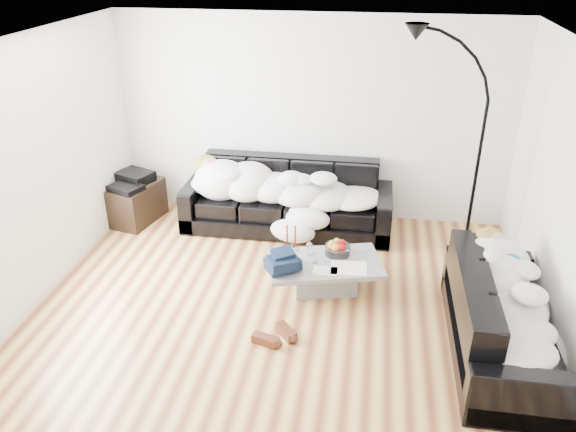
# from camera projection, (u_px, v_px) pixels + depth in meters

# --- Properties ---
(ground) EXTENTS (5.00, 5.00, 0.00)m
(ground) POSITION_uv_depth(u_px,v_px,m) (283.00, 308.00, 5.70)
(ground) COLOR brown
(ground) RESTS_ON ground
(wall_back) EXTENTS (5.00, 0.02, 2.60)m
(wall_back) POSITION_uv_depth(u_px,v_px,m) (312.00, 120.00, 7.11)
(wall_back) COLOR silver
(wall_back) RESTS_ON ground
(wall_left) EXTENTS (0.02, 4.50, 2.60)m
(wall_left) POSITION_uv_depth(u_px,v_px,m) (31.00, 175.00, 5.47)
(wall_left) COLOR silver
(wall_left) RESTS_ON ground
(wall_right) EXTENTS (0.02, 4.50, 2.60)m
(wall_right) POSITION_uv_depth(u_px,v_px,m) (572.00, 210.00, 4.77)
(wall_right) COLOR silver
(wall_right) RESTS_ON ground
(ceiling) EXTENTS (5.00, 5.00, 0.00)m
(ceiling) POSITION_uv_depth(u_px,v_px,m) (282.00, 45.00, 4.54)
(ceiling) COLOR white
(ceiling) RESTS_ON ground
(sofa_back) EXTENTS (2.61, 0.90, 0.85)m
(sofa_back) POSITION_uv_depth(u_px,v_px,m) (287.00, 197.00, 7.09)
(sofa_back) COLOR black
(sofa_back) RESTS_ON ground
(sofa_right) EXTENTS (0.84, 1.96, 0.79)m
(sofa_right) POSITION_uv_depth(u_px,v_px,m) (504.00, 315.00, 4.95)
(sofa_right) COLOR black
(sofa_right) RESTS_ON ground
(sleeper_back) EXTENTS (2.21, 0.76, 0.44)m
(sleeper_back) POSITION_uv_depth(u_px,v_px,m) (287.00, 183.00, 6.95)
(sleeper_back) COLOR silver
(sleeper_back) RESTS_ON sofa_back
(sleeper_right) EXTENTS (0.71, 1.68, 0.41)m
(sleeper_right) POSITION_uv_depth(u_px,v_px,m) (508.00, 293.00, 4.84)
(sleeper_right) COLOR silver
(sleeper_right) RESTS_ON sofa_right
(teal_cushion) EXTENTS (0.42, 0.38, 0.20)m
(teal_cushion) POSITION_uv_depth(u_px,v_px,m) (491.00, 249.00, 5.35)
(teal_cushion) COLOR #0F6E68
(teal_cushion) RESTS_ON sofa_right
(coffee_table) EXTENTS (1.31, 0.96, 0.34)m
(coffee_table) POSITION_uv_depth(u_px,v_px,m) (324.00, 275.00, 5.94)
(coffee_table) COLOR #939699
(coffee_table) RESTS_ON ground
(fruit_bowl) EXTENTS (0.28, 0.28, 0.17)m
(fruit_bowl) POSITION_uv_depth(u_px,v_px,m) (338.00, 247.00, 5.96)
(fruit_bowl) COLOR white
(fruit_bowl) RESTS_ON coffee_table
(wine_glass_a) EXTENTS (0.07, 0.07, 0.15)m
(wine_glass_a) POSITION_uv_depth(u_px,v_px,m) (309.00, 249.00, 5.94)
(wine_glass_a) COLOR white
(wine_glass_a) RESTS_ON coffee_table
(wine_glass_b) EXTENTS (0.08, 0.08, 0.15)m
(wine_glass_b) POSITION_uv_depth(u_px,v_px,m) (296.00, 253.00, 5.87)
(wine_glass_b) COLOR white
(wine_glass_b) RESTS_ON coffee_table
(wine_glass_c) EXTENTS (0.08, 0.08, 0.16)m
(wine_glass_c) POSITION_uv_depth(u_px,v_px,m) (315.00, 256.00, 5.81)
(wine_glass_c) COLOR white
(wine_glass_c) RESTS_ON coffee_table
(candle_left) EXTENTS (0.06, 0.06, 0.26)m
(candle_left) POSITION_uv_depth(u_px,v_px,m) (287.00, 236.00, 6.08)
(candle_left) COLOR maroon
(candle_left) RESTS_ON coffee_table
(candle_right) EXTENTS (0.05, 0.05, 0.26)m
(candle_right) POSITION_uv_depth(u_px,v_px,m) (295.00, 237.00, 6.06)
(candle_right) COLOR maroon
(candle_right) RESTS_ON coffee_table
(newspaper_a) EXTENTS (0.39, 0.30, 0.01)m
(newspaper_a) POSITION_uv_depth(u_px,v_px,m) (349.00, 268.00, 5.74)
(newspaper_a) COLOR silver
(newspaper_a) RESTS_ON coffee_table
(newspaper_b) EXTENTS (0.25, 0.18, 0.01)m
(newspaper_b) POSITION_uv_depth(u_px,v_px,m) (325.00, 271.00, 5.69)
(newspaper_b) COLOR silver
(newspaper_b) RESTS_ON coffee_table
(navy_jacket) EXTENTS (0.44, 0.40, 0.18)m
(navy_jacket) POSITION_uv_depth(u_px,v_px,m) (280.00, 256.00, 5.63)
(navy_jacket) COLOR black
(navy_jacket) RESTS_ON coffee_table
(shoes) EXTENTS (0.52, 0.47, 0.10)m
(shoes) POSITION_uv_depth(u_px,v_px,m) (275.00, 336.00, 5.23)
(shoes) COLOR #472311
(shoes) RESTS_ON ground
(av_cabinet) EXTENTS (0.66, 0.84, 0.51)m
(av_cabinet) POSITION_uv_depth(u_px,v_px,m) (135.00, 202.00, 7.36)
(av_cabinet) COLOR black
(av_cabinet) RESTS_ON ground
(stereo) EXTENTS (0.54, 0.48, 0.13)m
(stereo) POSITION_uv_depth(u_px,v_px,m) (132.00, 180.00, 7.22)
(stereo) COLOR black
(stereo) RESTS_ON av_cabinet
(floor_lamp) EXTENTS (0.90, 0.61, 2.30)m
(floor_lamp) POSITION_uv_depth(u_px,v_px,m) (477.00, 166.00, 6.08)
(floor_lamp) COLOR black
(floor_lamp) RESTS_ON ground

